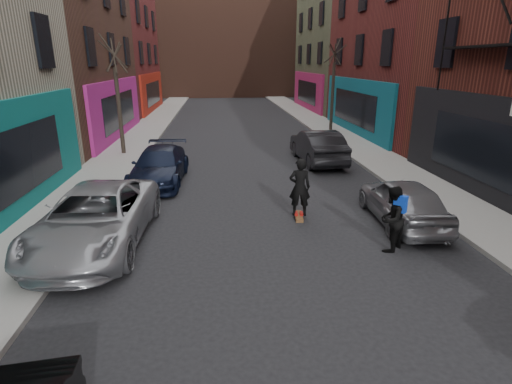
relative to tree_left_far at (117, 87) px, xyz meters
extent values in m
cube|color=gray|center=(-0.05, 12.00, -3.31)|extent=(2.50, 84.00, 0.13)
cube|color=gray|center=(12.45, 12.00, -3.31)|extent=(2.50, 84.00, 0.13)
cube|color=#47281E|center=(6.20, 38.00, 3.62)|extent=(40.00, 10.00, 14.00)
imported|color=#93959B|center=(1.60, -10.57, -2.64)|extent=(2.69, 5.44, 1.49)
imported|color=black|center=(2.48, -5.04, -2.71)|extent=(2.10, 4.72, 1.35)
imported|color=gray|center=(10.07, -9.91, -2.71)|extent=(1.75, 4.02, 1.35)
imported|color=black|center=(9.40, -2.37, -2.62)|extent=(1.83, 4.70, 1.52)
cube|color=brown|center=(7.15, -9.26, -3.33)|extent=(0.31, 0.82, 0.10)
imported|color=black|center=(7.15, -9.26, -2.40)|extent=(0.68, 0.49, 1.76)
imported|color=black|center=(8.97, -11.61, -2.54)|extent=(1.03, 1.01, 1.67)
cube|color=#0E38C4|center=(9.09, -11.74, -2.10)|extent=(0.30, 0.32, 0.42)
camera|label=1|loc=(4.76, -20.39, 1.16)|focal=28.00mm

